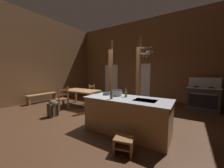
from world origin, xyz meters
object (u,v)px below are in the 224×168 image
at_px(bench_along_left_wall, 42,96).
at_px(backpack, 53,108).
at_px(kitchen_island, 127,115).
at_px(dining_table, 81,92).
at_px(stove_range, 203,98).
at_px(mixing_bowl_on_counter, 107,93).
at_px(ladderback_chair_near_window, 94,94).
at_px(ladderback_chair_by_post, 62,99).
at_px(bottle_short_on_counter, 111,95).
at_px(bottle_tall_on_counter, 126,93).
at_px(step_stool, 124,144).
at_px(stockpot_on_counter, 117,93).

height_order(bench_along_left_wall, backpack, backpack).
distance_m(kitchen_island, dining_table, 3.07).
bearing_deg(stove_range, mixing_bowl_on_counter, -126.97).
xyz_separation_m(ladderback_chair_near_window, ladderback_chair_by_post, (-0.39, -1.57, 0.00)).
relative_size(dining_table, bench_along_left_wall, 1.17).
distance_m(ladderback_chair_near_window, backpack, 2.25).
distance_m(ladderback_chair_near_window, bottle_short_on_counter, 3.31).
relative_size(stove_range, bottle_short_on_counter, 4.94).
xyz_separation_m(ladderback_chair_near_window, bench_along_left_wall, (-2.39, -1.29, -0.15)).
relative_size(dining_table, bottle_tall_on_counter, 6.63).
distance_m(ladderback_chair_by_post, bottle_tall_on_counter, 3.07).
height_order(stove_range, ladderback_chair_by_post, stove_range).
bearing_deg(bottle_tall_on_counter, dining_table, 159.11).
bearing_deg(mixing_bowl_on_counter, stove_range, 53.03).
bearing_deg(mixing_bowl_on_counter, ladderback_chair_by_post, 174.92).
xyz_separation_m(ladderback_chair_by_post, backpack, (0.42, -0.68, -0.14)).
bearing_deg(stove_range, bottle_tall_on_counter, -119.47).
relative_size(kitchen_island, stove_range, 1.64).
distance_m(stove_range, ladderback_chair_by_post, 5.84).
xyz_separation_m(ladderback_chair_near_window, backpack, (0.04, -2.25, -0.14)).
relative_size(stove_range, mixing_bowl_on_counter, 6.13).
bearing_deg(bench_along_left_wall, ladderback_chair_near_window, 28.44).
bearing_deg(bench_along_left_wall, bottle_short_on_counter, -10.51).
bearing_deg(step_stool, dining_table, 148.05).
xyz_separation_m(ladderback_chair_by_post, stockpot_on_counter, (2.71, -0.17, 0.51)).
distance_m(bench_along_left_wall, bottle_tall_on_counter, 5.09).
relative_size(stockpot_on_counter, mixing_bowl_on_counter, 1.69).
xyz_separation_m(ladderback_chair_by_post, mixing_bowl_on_counter, (2.39, -0.21, 0.47)).
relative_size(mixing_bowl_on_counter, bottle_short_on_counter, 0.81).
distance_m(backpack, stockpot_on_counter, 2.44).
bearing_deg(mixing_bowl_on_counter, dining_table, 153.93).
relative_size(ladderback_chair_by_post, mixing_bowl_on_counter, 4.41).
relative_size(step_stool, bottle_short_on_counter, 1.55).
bearing_deg(bottle_short_on_counter, stove_range, 60.73).
bearing_deg(backpack, step_stool, -8.93).
xyz_separation_m(step_stool, ladderback_chair_by_post, (-3.43, 1.15, 0.27)).
relative_size(stove_range, bottle_tall_on_counter, 5.10).
relative_size(step_stool, ladderback_chair_by_post, 0.44).
relative_size(step_stool, dining_table, 0.24).
relative_size(ladderback_chair_near_window, mixing_bowl_on_counter, 4.41).
xyz_separation_m(stockpot_on_counter, bottle_tall_on_counter, (0.30, -0.05, 0.02)).
distance_m(kitchen_island, mixing_bowl_on_counter, 0.86).
relative_size(bench_along_left_wall, bottle_tall_on_counter, 5.68).
distance_m(stove_range, backpack, 5.90).
bearing_deg(ladderback_chair_by_post, backpack, -58.05).
bearing_deg(bench_along_left_wall, ladderback_chair_by_post, -7.91).
height_order(dining_table, bottle_short_on_counter, bottle_short_on_counter).
distance_m(ladderback_chair_by_post, bottle_short_on_counter, 2.93).
height_order(stove_range, mixing_bowl_on_counter, stove_range).
bearing_deg(backpack, mixing_bowl_on_counter, 13.25).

